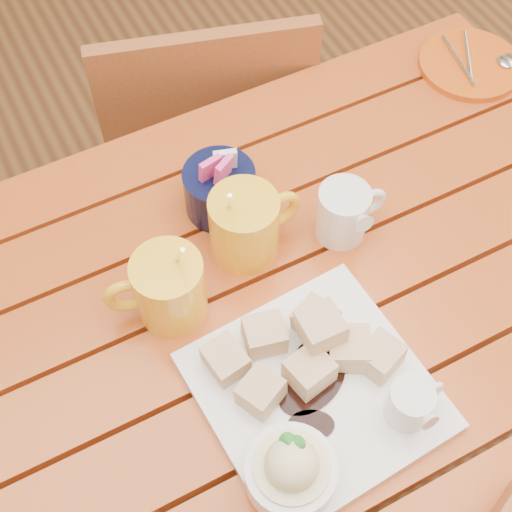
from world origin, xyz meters
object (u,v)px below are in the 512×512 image
dessert_plate (312,404)px  chair_far (207,142)px  table (272,346)px  orange_saucer (471,64)px  coffee_mug_left (167,288)px  coffee_mug_right (246,225)px

dessert_plate → chair_far: size_ratio=0.35×
table → dessert_plate: bearing=-100.3°
orange_saucer → chair_far: chair_far is taller
table → orange_saucer: 0.61m
orange_saucer → chair_far: 0.56m
table → coffee_mug_left: (-0.12, 0.07, 0.16)m
dessert_plate → orange_saucer: bearing=36.8°
orange_saucer → dessert_plate: bearing=-143.2°
coffee_mug_right → orange_saucer: (0.52, 0.16, -0.05)m
table → coffee_mug_right: bearing=82.0°
coffee_mug_right → orange_saucer: size_ratio=0.93×
coffee_mug_left → orange_saucer: size_ratio=0.90×
table → orange_saucer: bearing=26.8°
dessert_plate → table: bearing=79.7°
dessert_plate → coffee_mug_right: size_ratio=1.77×
coffee_mug_right → table: bearing=-100.4°
orange_saucer → coffee_mug_right: bearing=-163.2°
coffee_mug_left → chair_far: size_ratio=0.19×
coffee_mug_right → orange_saucer: bearing=14.4°
coffee_mug_right → coffee_mug_left: bearing=-165.6°
chair_far → dessert_plate: bearing=92.4°
dessert_plate → coffee_mug_left: coffee_mug_left is taller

